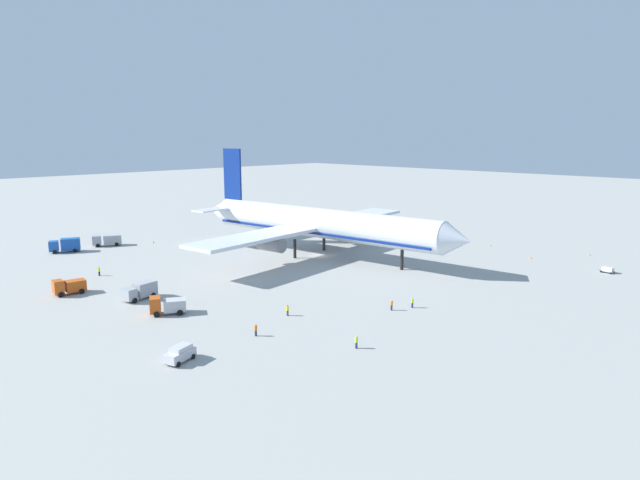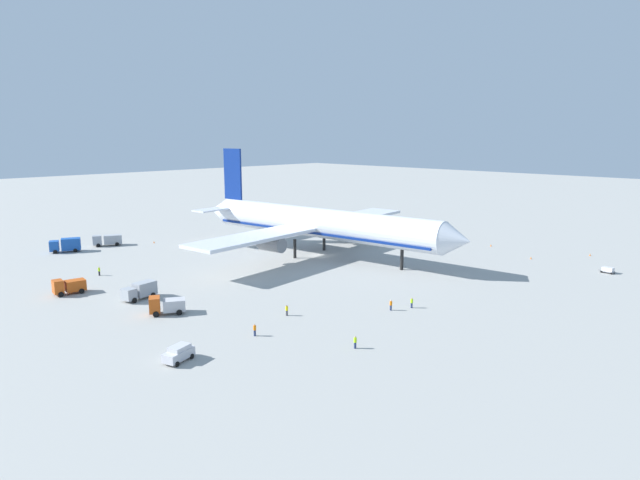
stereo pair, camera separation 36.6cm
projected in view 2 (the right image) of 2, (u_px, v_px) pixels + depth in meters
name	position (u px, v px, depth m)	size (l,w,h in m)	color
ground_plane	(320.00, 256.00, 125.44)	(600.00, 600.00, 0.00)	#9E9E99
airliner	(316.00, 223.00, 124.83)	(73.50, 67.77, 23.94)	silver
service_truck_0	(66.00, 245.00, 129.25)	(5.02, 7.17, 3.23)	#194CA5
service_truck_1	(69.00, 286.00, 95.11)	(3.11, 5.48, 2.75)	#BF4C14
service_truck_2	(140.00, 290.00, 92.16)	(3.26, 6.17, 2.76)	#999EA5
service_truck_3	(167.00, 305.00, 84.46)	(4.80, 5.87, 2.82)	#BF4C14
service_truck_4	(108.00, 240.00, 136.64)	(4.97, 7.18, 2.73)	#999EA5
service_van	(179.00, 353.00, 66.82)	(2.93, 4.39, 1.97)	silver
baggage_cart_0	(608.00, 270.00, 109.64)	(3.10, 1.69, 1.19)	#595B60
ground_worker_0	(99.00, 271.00, 107.64)	(0.45, 0.45, 1.77)	black
ground_worker_1	(287.00, 310.00, 83.72)	(0.53, 0.53, 1.69)	#3F3F47
ground_worker_2	(355.00, 342.00, 70.85)	(0.47, 0.47, 1.68)	navy
ground_worker_3	(255.00, 330.00, 75.25)	(0.57, 0.57, 1.72)	navy
ground_worker_4	(391.00, 305.00, 86.26)	(0.51, 0.51, 1.70)	navy
ground_worker_5	(412.00, 303.00, 87.50)	(0.51, 0.51, 1.68)	navy
traffic_cone_0	(154.00, 242.00, 140.08)	(0.36, 0.36, 0.55)	orange
traffic_cone_1	(531.00, 258.00, 122.06)	(0.36, 0.36, 0.55)	orange
traffic_cone_2	(258.00, 227.00, 162.16)	(0.36, 0.36, 0.55)	orange
traffic_cone_3	(590.00, 255.00, 125.26)	(0.36, 0.36, 0.55)	orange
traffic_cone_4	(491.00, 245.00, 136.05)	(0.36, 0.36, 0.55)	orange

